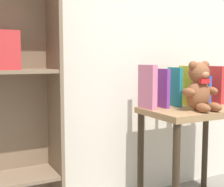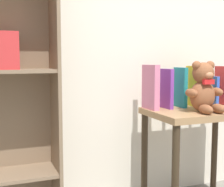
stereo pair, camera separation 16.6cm
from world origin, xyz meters
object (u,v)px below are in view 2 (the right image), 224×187
at_px(book_standing_yellow, 195,86).
at_px(book_standing_teal, 180,87).
at_px(book_standing_pink, 151,87).
at_px(book_standing_purple, 166,89).
at_px(display_table, 199,128).
at_px(teddy_bear, 204,89).
at_px(book_standing_red, 224,86).
at_px(book_standing_blue, 210,91).

bearing_deg(book_standing_yellow, book_standing_teal, -177.22).
bearing_deg(book_standing_pink, book_standing_purple, -1.43).
bearing_deg(display_table, book_standing_pink, 158.17).
height_order(display_table, teddy_bear, teddy_bear).
bearing_deg(book_standing_pink, book_standing_red, -2.32).
bearing_deg(book_standing_pink, display_table, -23.91).
bearing_deg(book_standing_red, book_standing_teal, 174.55).
height_order(teddy_bear, book_standing_yellow, teddy_bear).
relative_size(book_standing_teal, book_standing_blue, 1.30).
xyz_separation_m(teddy_bear, book_standing_pink, (-0.23, 0.18, 0.00)).
relative_size(book_standing_purple, book_standing_yellow, 0.94).
bearing_deg(teddy_bear, book_standing_teal, 96.41).
relative_size(display_table, book_standing_pink, 2.35).
bearing_deg(book_standing_yellow, book_standing_purple, -174.28).
height_order(display_table, book_standing_pink, book_standing_pink).
xyz_separation_m(display_table, book_standing_teal, (-0.05, 0.12, 0.23)).
distance_m(teddy_bear, book_standing_purple, 0.22).
bearing_deg(book_standing_purple, book_standing_pink, 178.12).
bearing_deg(book_standing_red, display_table, -161.13).
bearing_deg(book_standing_teal, book_standing_pink, -175.40).
distance_m(book_standing_blue, book_standing_red, 0.11).
bearing_deg(teddy_bear, display_table, 68.22).
bearing_deg(book_standing_pink, book_standing_yellow, 0.75).
bearing_deg(book_standing_teal, book_standing_purple, -172.32).
distance_m(display_table, book_standing_purple, 0.30).
bearing_deg(book_standing_teal, book_standing_blue, -3.34).
bearing_deg(teddy_bear, book_standing_blue, 43.75).
xyz_separation_m(book_standing_pink, book_standing_teal, (0.21, 0.01, -0.01)).
bearing_deg(teddy_bear, book_standing_pink, 141.94).
distance_m(book_standing_purple, book_standing_teal, 0.11).
relative_size(book_standing_purple, book_standing_red, 0.95).
xyz_separation_m(display_table, teddy_bear, (-0.03, -0.08, 0.24)).
height_order(book_standing_pink, book_standing_purple, book_standing_pink).
height_order(display_table, book_standing_red, book_standing_red).
bearing_deg(book_standing_purple, book_standing_yellow, 1.39).
relative_size(display_table, teddy_bear, 2.16).
bearing_deg(book_standing_yellow, display_table, -111.70).
xyz_separation_m(book_standing_teal, book_standing_red, (0.32, -0.02, 0.00)).
height_order(book_standing_blue, book_standing_red, book_standing_red).
distance_m(display_table, book_standing_pink, 0.37).
distance_m(book_standing_teal, book_standing_red, 0.32).
relative_size(book_standing_yellow, book_standing_red, 1.01).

